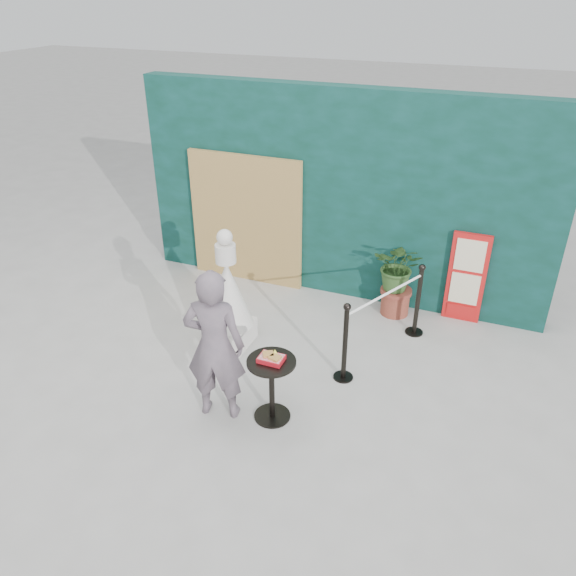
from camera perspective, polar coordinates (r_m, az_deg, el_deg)
name	(u,v)px	position (r m, az deg, el deg)	size (l,w,h in m)	color
ground	(247,417)	(6.32, -4.20, -12.92)	(60.00, 60.00, 0.00)	#ADAAA5
back_wall	(340,196)	(8.11, 5.26, 9.30)	(6.00, 0.30, 3.00)	black
bamboo_fence	(246,220)	(8.59, -4.32, 6.92)	(1.80, 0.08, 2.00)	tan
woman	(215,346)	(5.88, -7.47, -5.85)	(0.64, 0.42, 1.75)	slate
menu_board	(466,278)	(7.98, 17.67, 0.96)	(0.50, 0.07, 1.30)	red
statue	(228,299)	(7.14, -6.09, -1.11)	(0.63, 0.63, 1.60)	white
cafe_table	(272,380)	(5.99, -1.67, -9.34)	(0.52, 0.52, 0.75)	black
food_basket	(272,358)	(5.82, -1.68, -7.10)	(0.26, 0.19, 0.11)	red
planter	(398,273)	(7.90, 11.13, 1.51)	(0.65, 0.57, 1.11)	brown
stanchion_barrier	(384,321)	(7.05, 9.70, -3.32)	(0.84, 1.54, 1.03)	black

